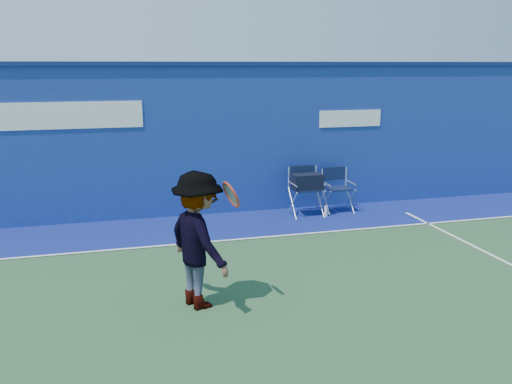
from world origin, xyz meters
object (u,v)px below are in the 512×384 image
object	(u,v)px
directors_chair_right	(338,198)
water_bottle	(326,211)
tennis_player	(199,240)
directors_chair_left	(306,195)

from	to	relation	value
directors_chair_right	water_bottle	bearing A→B (deg)	-141.55
water_bottle	tennis_player	size ratio (longest dim) A/B	0.13
directors_chair_right	water_bottle	xyz separation A→B (m)	(-0.38, -0.30, -0.18)
directors_chair_right	tennis_player	distance (m)	5.20
directors_chair_right	tennis_player	size ratio (longest dim) A/B	0.52
directors_chair_left	directors_chair_right	bearing A→B (deg)	7.30
directors_chair_left	tennis_player	xyz separation A→B (m)	(-2.80, -3.67, 0.46)
directors_chair_right	tennis_player	bearing A→B (deg)	-133.16
water_bottle	directors_chair_left	bearing A→B (deg)	149.67
water_bottle	tennis_player	xyz separation A→B (m)	(-3.15, -3.46, 0.77)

